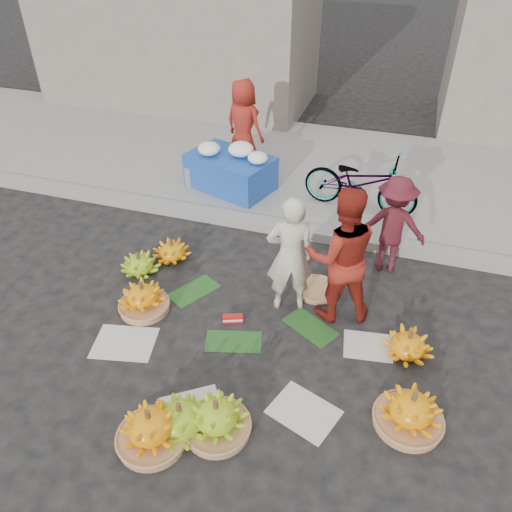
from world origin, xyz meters
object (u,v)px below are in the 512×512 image
(banana_bunch_4, at_px, (410,411))
(vendor_cream, at_px, (290,255))
(banana_bunch_0, at_px, (143,298))
(flower_table, at_px, (231,170))
(bicycle, at_px, (361,182))

(banana_bunch_4, bearing_deg, vendor_cream, 139.49)
(banana_bunch_4, distance_m, vendor_cream, 2.13)
(banana_bunch_0, distance_m, flower_table, 3.12)
(banana_bunch_0, relative_size, vendor_cream, 0.40)
(banana_bunch_4, height_order, bicycle, bicycle)
(banana_bunch_0, height_order, banana_bunch_4, banana_bunch_4)
(flower_table, height_order, bicycle, bicycle)
(banana_bunch_4, xyz_separation_m, flower_table, (-3.20, 3.82, 0.25))
(banana_bunch_0, height_order, vendor_cream, vendor_cream)
(vendor_cream, distance_m, flower_table, 3.00)
(vendor_cream, bearing_deg, bicycle, -121.52)
(bicycle, bearing_deg, banana_bunch_0, 150.37)
(banana_bunch_0, bearing_deg, bicycle, 54.16)
(banana_bunch_4, bearing_deg, bicycle, 105.54)
(banana_bunch_0, xyz_separation_m, vendor_cream, (1.68, 0.62, 0.60))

